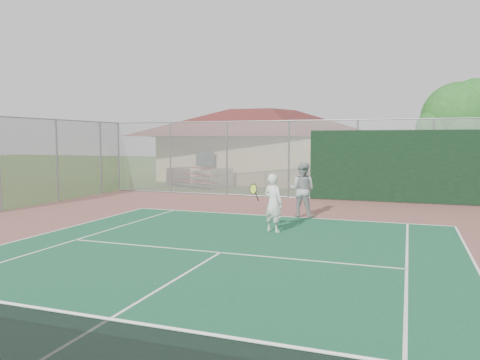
% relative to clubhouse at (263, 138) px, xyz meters
% --- Properties ---
extents(back_fence, '(20.08, 0.11, 3.53)m').
position_rel_clubhouse_xyz_m(back_fence, '(6.86, -8.29, -1.08)').
color(back_fence, gray).
rests_on(back_fence, ground).
extents(side_fence_left, '(0.08, 9.00, 3.50)m').
position_rel_clubhouse_xyz_m(side_fence_left, '(-5.25, -12.77, -0.99)').
color(side_fence_left, gray).
rests_on(side_fence_left, ground).
extents(clubhouse, '(13.72, 10.29, 5.41)m').
position_rel_clubhouse_xyz_m(clubhouse, '(0.00, 0.00, 0.00)').
color(clubhouse, tan).
rests_on(clubhouse, ground).
extents(bleachers, '(3.42, 2.63, 1.07)m').
position_rel_clubhouse_xyz_m(bleachers, '(-2.20, -5.00, -2.18)').
color(bleachers, '#9E2C24').
rests_on(bleachers, ground).
extents(tree, '(3.81, 3.61, 5.32)m').
position_rel_clubhouse_xyz_m(tree, '(10.97, -5.73, 0.75)').
color(tree, '#342013').
rests_on(tree, ground).
extents(player_white_front, '(1.03, 0.74, 1.67)m').
position_rel_clubhouse_xyz_m(player_white_front, '(5.22, -16.06, -1.90)').
color(player_white_front, silver).
rests_on(player_white_front, ground).
extents(player_grey_back, '(0.96, 0.77, 1.87)m').
position_rel_clubhouse_xyz_m(player_grey_back, '(5.46, -13.23, -1.81)').
color(player_grey_back, '#9C9EA1').
rests_on(player_grey_back, ground).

